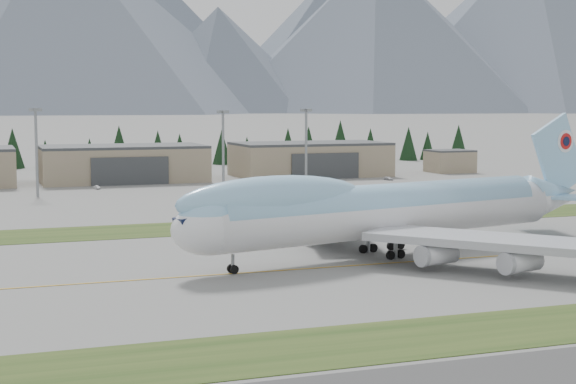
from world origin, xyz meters
name	(u,v)px	position (x,y,z in m)	size (l,w,h in m)	color
ground	(391,263)	(0.00, 0.00, 0.00)	(7000.00, 7000.00, 0.00)	slate
grass_strip_near	(551,325)	(0.00, -38.00, 0.00)	(400.00, 14.00, 0.08)	#274017
grass_strip_far	(287,224)	(0.00, 45.00, 0.00)	(400.00, 18.00, 0.08)	#274017
taxiway_line_main	(391,263)	(0.00, 0.00, 0.00)	(400.00, 0.40, 0.02)	#C59017
boeing_747_freighter	(386,209)	(2.35, 6.41, 7.11)	(82.13, 68.87, 21.56)	white
hangar_center	(123,163)	(-15.00, 149.90, 5.39)	(48.00, 26.60, 10.80)	gray
hangar_right	(310,159)	(45.00, 149.90, 5.39)	(48.00, 26.60, 10.80)	gray
control_shed	(450,161)	(95.00, 148.00, 3.80)	(14.00, 12.00, 7.60)	gray
floodlight_masts	(104,135)	(-25.79, 109.72, 15.44)	(123.76, 10.31, 22.69)	gray
service_vehicle_a	(97,189)	(-25.60, 127.80, 0.00)	(1.30, 3.22, 1.10)	white
service_vehicle_b	(271,186)	(22.02, 120.77, 0.00)	(1.45, 4.13, 1.36)	#D1DE37
service_vehicle_c	(388,180)	(61.71, 126.87, 0.00)	(1.44, 3.56, 1.03)	#B6B6BB
conifer_belt	(132,147)	(-1.70, 212.48, 7.12)	(279.36, 14.96, 16.70)	black
mountain_ridge_front	(41,18)	(108.84, 2170.35, 233.33)	(4235.70, 1215.59, 516.19)	#4B5864
mountain_ridge_rear	(50,30)	(188.34, 2900.00, 263.08)	(4504.62, 1040.30, 520.15)	#4B5864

